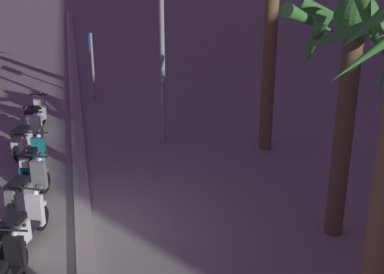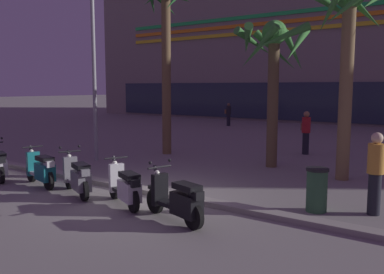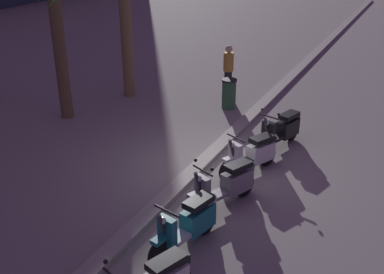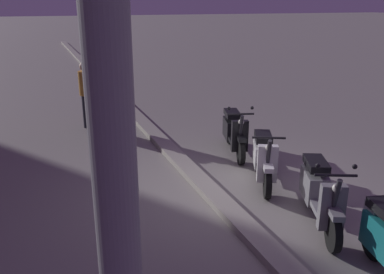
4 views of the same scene
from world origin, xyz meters
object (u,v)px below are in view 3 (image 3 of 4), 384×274
Objects in this scene: litter_bin at (229,93)px; scooter_black_mid_front at (282,130)px; scooter_grey_mid_rear at (227,185)px; scooter_teal_gap_after_mid at (189,224)px; scooter_white_tail_end at (253,154)px; pedestrian_by_palm_tree at (228,70)px.

scooter_black_mid_front is at bearing -130.73° from litter_bin.
scooter_grey_mid_rear is 0.98× the size of scooter_black_mid_front.
scooter_white_tail_end is at bearing -1.06° from scooter_teal_gap_after_mid.
pedestrian_by_palm_tree reaches higher than scooter_black_mid_front.
scooter_teal_gap_after_mid and scooter_white_tail_end have the same top height.
scooter_teal_gap_after_mid is 0.98× the size of pedestrian_by_palm_tree.
scooter_teal_gap_after_mid is at bearing -163.21° from litter_bin.
pedestrian_by_palm_tree is at bearing 24.24° from litter_bin.
pedestrian_by_palm_tree reaches higher than scooter_grey_mid_rear.
scooter_white_tail_end is 1.70× the size of litter_bin.
scooter_black_mid_front is at bearing -7.30° from scooter_white_tail_end.
pedestrian_by_palm_tree is (6.28, 2.59, 0.46)m from scooter_grey_mid_rear.
scooter_grey_mid_rear is at bearing -2.53° from scooter_teal_gap_after_mid.
pedestrian_by_palm_tree is at bearing 28.90° from scooter_white_tail_end.
scooter_grey_mid_rear is at bearing -157.93° from litter_bin.
pedestrian_by_palm_tree reaches higher than scooter_teal_gap_after_mid.
scooter_grey_mid_rear is 1.01× the size of pedestrian_by_palm_tree.
scooter_white_tail_end is at bearing 172.70° from scooter_black_mid_front.
scooter_grey_mid_rear is 5.63m from litter_bin.
scooter_white_tail_end is 4.19m from litter_bin.
scooter_black_mid_front is (3.23, -0.20, -0.00)m from scooter_grey_mid_rear.
pedestrian_by_palm_tree is 1.83× the size of litter_bin.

